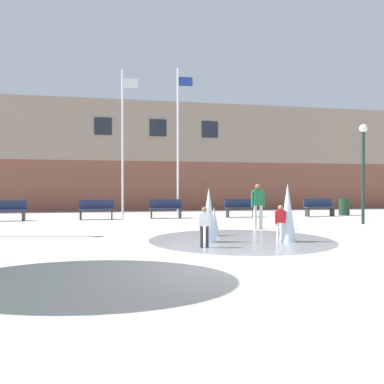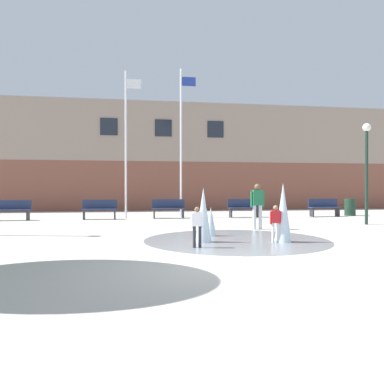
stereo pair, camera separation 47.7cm
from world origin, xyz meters
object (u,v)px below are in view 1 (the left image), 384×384
(park_bench_left_of_flagpoles, at_px, (96,209))
(park_bench_near_trashcan, at_px, (319,207))
(park_bench_far_left, at_px, (7,210))
(child_with_pink_shirt, at_px, (280,220))
(lamp_post_right_lane, at_px, (363,159))
(trash_can, at_px, (344,207))
(park_bench_center, at_px, (241,208))
(flagpole_right, at_px, (178,138))
(park_bench_under_left_flagpole, at_px, (166,208))
(adult_watching, at_px, (258,203))
(flagpole_left, at_px, (123,139))
(child_running, at_px, (204,224))

(park_bench_left_of_flagpoles, height_order, park_bench_near_trashcan, same)
(park_bench_far_left, height_order, park_bench_left_of_flagpoles, same)
(child_with_pink_shirt, xyz_separation_m, lamp_post_right_lane, (5.46, 4.27, 2.04))
(park_bench_far_left, relative_size, lamp_post_right_lane, 0.40)
(trash_can, bearing_deg, park_bench_far_left, -178.43)
(park_bench_center, bearing_deg, lamp_post_right_lane, -50.50)
(park_bench_left_of_flagpoles, height_order, lamp_post_right_lane, lamp_post_right_lane)
(flagpole_right, bearing_deg, park_bench_under_left_flagpole, -142.03)
(park_bench_center, relative_size, lamp_post_right_lane, 0.40)
(adult_watching, bearing_deg, trash_can, -139.28)
(park_bench_under_left_flagpole, bearing_deg, park_bench_far_left, -178.24)
(park_bench_near_trashcan, relative_size, flagpole_left, 0.22)
(park_bench_under_left_flagpole, distance_m, park_bench_center, 3.80)
(park_bench_left_of_flagpoles, bearing_deg, child_running, -71.14)
(park_bench_near_trashcan, height_order, adult_watching, adult_watching)
(adult_watching, relative_size, lamp_post_right_lane, 0.40)
(trash_can, bearing_deg, child_with_pink_shirt, -130.51)
(flagpole_right, distance_m, lamp_post_right_lane, 8.53)
(park_bench_under_left_flagpole, height_order, child_running, child_running)
(park_bench_far_left, distance_m, trash_can, 16.76)
(park_bench_far_left, xyz_separation_m, park_bench_near_trashcan, (15.08, 0.09, 0.00))
(child_with_pink_shirt, distance_m, flagpole_left, 10.62)
(park_bench_near_trashcan, relative_size, child_with_pink_shirt, 1.62)
(park_bench_left_of_flagpoles, height_order, flagpole_left, flagpole_left)
(park_bench_under_left_flagpole, height_order, park_bench_near_trashcan, same)
(flagpole_left, bearing_deg, flagpole_right, 0.00)
(park_bench_under_left_flagpole, relative_size, park_bench_near_trashcan, 1.00)
(park_bench_near_trashcan, bearing_deg, child_running, -131.85)
(park_bench_near_trashcan, xyz_separation_m, child_with_pink_shirt, (-5.97, -8.57, 0.10))
(flagpole_left, bearing_deg, park_bench_near_trashcan, -3.90)
(flagpole_right, bearing_deg, park_bench_near_trashcan, -5.35)
(park_bench_far_left, bearing_deg, park_bench_under_left_flagpole, 1.76)
(child_with_pink_shirt, bearing_deg, lamp_post_right_lane, -132.45)
(park_bench_left_of_flagpoles, bearing_deg, adult_watching, -42.18)
(park_bench_near_trashcan, bearing_deg, park_bench_left_of_flagpoles, -179.88)
(park_bench_center, height_order, park_bench_near_trashcan, same)
(child_running, xyz_separation_m, child_with_pink_shirt, (2.18, 0.52, 0.00))
(child_running, distance_m, flagpole_right, 10.38)
(park_bench_center, xyz_separation_m, flagpole_right, (-3.09, 0.50, 3.48))
(park_bench_center, height_order, flagpole_right, flagpole_right)
(park_bench_near_trashcan, bearing_deg, park_bench_center, 177.46)
(flagpole_left, bearing_deg, child_running, -79.15)
(park_bench_far_left, height_order, park_bench_under_left_flagpole, same)
(park_bench_under_left_flagpole, distance_m, child_running, 9.23)
(flagpole_left, bearing_deg, park_bench_left_of_flagpoles, -150.02)
(child_with_pink_shirt, bearing_deg, child_running, 22.97)
(park_bench_center, relative_size, trash_can, 1.78)
(park_bench_far_left, distance_m, lamp_post_right_lane, 15.32)
(adult_watching, xyz_separation_m, trash_can, (7.05, 5.72, -0.48))
(park_bench_center, bearing_deg, child_with_pink_shirt, -101.37)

